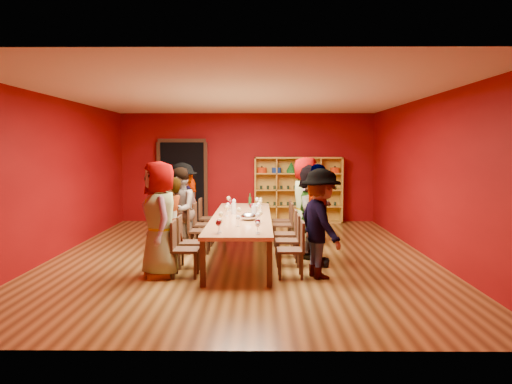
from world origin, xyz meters
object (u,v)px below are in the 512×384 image
(person_left_0, at_px, (160,219))
(chair_person_left_1, at_px, (186,239))
(chair_person_right_2, at_px, (290,231))
(person_right_2, at_px, (312,211))
(chair_person_right_3, at_px, (287,222))
(wine_bottle, at_px, (250,201))
(person_left_1, at_px, (171,223))
(person_left_4, at_px, (188,201))
(tasting_table, at_px, (242,219))
(spittoon_bowl, at_px, (249,217))
(chair_person_right_1, at_px, (292,237))
(person_right_0, at_px, (321,223))
(person_left_2, at_px, (179,210))
(person_right_4, at_px, (304,206))
(chair_person_right_4, at_px, (285,218))
(chair_person_left_4, at_px, (205,215))
(chair_person_right_0, at_px, (296,246))
(person_right_1, at_px, (317,215))
(chair_person_left_2, at_px, (195,228))
(chair_person_left_3, at_px, (200,222))
(person_left_3, at_px, (182,204))
(person_right_3, at_px, (305,201))
(shelving_unit, at_px, (298,187))
(chair_person_left_0, at_px, (180,246))

(person_left_0, xyz_separation_m, chair_person_left_1, (0.32, 0.60, -0.42))
(chair_person_right_2, relative_size, person_right_2, 0.51)
(chair_person_right_3, xyz_separation_m, wine_bottle, (-0.79, 0.82, 0.36))
(person_left_1, height_order, person_left_4, person_left_4)
(tasting_table, height_order, spittoon_bowl, spittoon_bowl)
(chair_person_right_1, bearing_deg, person_right_0, -64.09)
(person_left_2, height_order, person_right_2, person_right_2)
(person_left_1, xyz_separation_m, person_right_2, (2.48, 0.86, 0.09))
(person_right_4, bearing_deg, chair_person_right_4, 68.25)
(spittoon_bowl, bearing_deg, wine_bottle, 90.51)
(person_left_2, bearing_deg, chair_person_left_4, 166.89)
(person_right_0, bearing_deg, chair_person_right_0, 71.70)
(person_right_1, xyz_separation_m, chair_person_right_4, (-0.43, 2.41, -0.39))
(chair_person_left_2, relative_size, person_left_2, 0.53)
(chair_person_right_0, xyz_separation_m, wine_bottle, (-0.79, 3.44, 0.36))
(chair_person_left_3, height_order, spittoon_bowl, spittoon_bowl)
(chair_person_right_0, bearing_deg, wine_bottle, 102.87)
(person_left_2, relative_size, person_right_1, 0.94)
(person_right_4, relative_size, wine_bottle, 5.53)
(chair_person_right_1, bearing_deg, person_left_3, 140.09)
(chair_person_left_3, bearing_deg, person_right_4, 14.48)
(tasting_table, bearing_deg, chair_person_left_4, 114.47)
(person_left_2, bearing_deg, person_right_1, 64.95)
(chair_person_right_1, xyz_separation_m, spittoon_bowl, (-0.77, 0.31, 0.32))
(chair_person_left_1, relative_size, chair_person_left_4, 1.00)
(person_left_3, distance_m, chair_person_right_1, 2.88)
(spittoon_bowl, bearing_deg, chair_person_left_3, 124.59)
(chair_person_right_1, xyz_separation_m, person_right_3, (0.39, 1.81, 0.43))
(spittoon_bowl, bearing_deg, person_left_1, -159.69)
(person_right_0, bearing_deg, chair_person_right_1, 7.61)
(shelving_unit, xyz_separation_m, person_right_2, (-0.08, -4.44, -0.12))
(person_left_1, relative_size, chair_person_right_3, 1.74)
(chair_person_right_4, bearing_deg, person_right_4, -0.00)
(shelving_unit, bearing_deg, chair_person_right_2, -96.26)
(tasting_table, bearing_deg, shelving_unit, 72.08)
(chair_person_right_3, bearing_deg, person_right_4, 55.19)
(chair_person_left_1, distance_m, chair_person_right_3, 2.70)
(person_left_3, relative_size, person_right_3, 0.94)
(tasting_table, bearing_deg, chair_person_left_2, 165.37)
(spittoon_bowl, bearing_deg, chair_person_left_4, 112.86)
(tasting_table, xyz_separation_m, chair_person_right_3, (0.91, 1.01, -0.20))
(shelving_unit, relative_size, person_left_0, 1.31)
(chair_person_left_0, xyz_separation_m, chair_person_right_4, (1.82, 3.19, 0.00))
(chair_person_left_1, relative_size, person_right_1, 0.50)
(person_left_2, relative_size, spittoon_bowl, 6.00)
(person_left_0, xyz_separation_m, person_right_3, (2.53, 2.59, 0.01))
(person_left_0, xyz_separation_m, chair_person_right_0, (2.14, -0.03, -0.42))
(person_left_4, height_order, person_right_3, person_right_3)
(chair_person_left_0, height_order, person_right_2, person_right_2)
(person_left_1, distance_m, person_left_2, 1.22)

